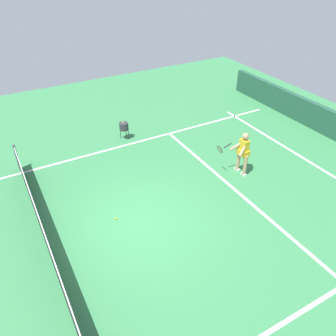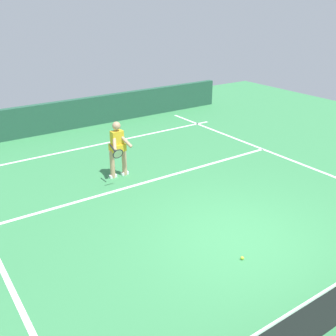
% 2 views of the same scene
% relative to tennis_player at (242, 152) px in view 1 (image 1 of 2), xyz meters
% --- Properties ---
extents(ground_plane, '(24.09, 24.09, 0.00)m').
position_rel_tennis_player_xyz_m(ground_plane, '(-0.59, 4.09, -0.85)').
color(ground_plane, '#38844C').
extents(baseline_marking, '(9.51, 0.10, 0.01)m').
position_rel_tennis_player_xyz_m(baseline_marking, '(-0.59, -2.67, -0.84)').
color(baseline_marking, white).
rests_on(baseline_marking, ground).
extents(service_line_marking, '(8.51, 0.10, 0.01)m').
position_rel_tennis_player_xyz_m(service_line_marking, '(-0.59, 0.74, -0.84)').
color(service_line_marking, white).
rests_on(service_line_marking, ground).
extents(sideline_right_marking, '(0.10, 16.53, 0.01)m').
position_rel_tennis_player_xyz_m(sideline_right_marking, '(3.66, 4.09, -0.84)').
color(sideline_right_marking, white).
rests_on(sideline_right_marking, ground).
extents(court_net, '(9.19, 0.08, 0.98)m').
position_rel_tennis_player_xyz_m(court_net, '(-0.59, 6.62, -0.39)').
color(court_net, '#4C4C51').
rests_on(court_net, ground).
extents(tennis_player, '(0.78, 0.92, 1.55)m').
position_rel_tennis_player_xyz_m(tennis_player, '(0.00, 0.00, 0.00)').
color(tennis_player, tan).
rests_on(tennis_player, ground).
extents(tennis_ball_near, '(0.07, 0.07, 0.07)m').
position_rel_tennis_player_xyz_m(tennis_ball_near, '(-0.13, 4.64, -0.81)').
color(tennis_ball_near, '#D1E533').
rests_on(tennis_ball_near, ground).
extents(ball_hopper, '(0.36, 0.36, 0.74)m').
position_rel_tennis_player_xyz_m(ball_hopper, '(4.19, 2.52, -0.30)').
color(ball_hopper, '#333338').
rests_on(ball_hopper, ground).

